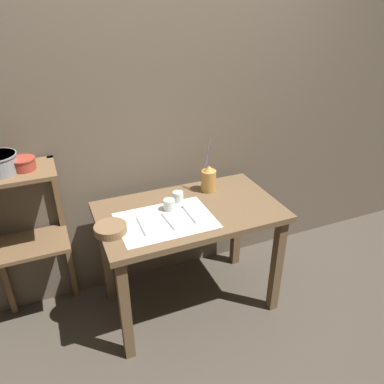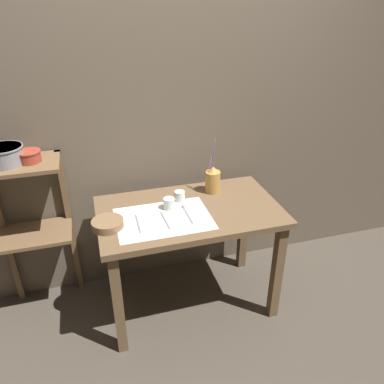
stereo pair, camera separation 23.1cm
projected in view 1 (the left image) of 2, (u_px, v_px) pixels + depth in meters
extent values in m
plane|color=#473F35|center=(190.00, 301.00, 2.73)|extent=(12.00, 12.00, 0.00)
cube|color=brown|center=(164.00, 124.00, 2.53)|extent=(7.00, 0.06, 2.40)
cube|color=brown|center=(189.00, 212.00, 2.38)|extent=(1.15, 0.68, 0.04)
cube|color=brown|center=(125.00, 311.00, 2.16)|extent=(0.06, 0.06, 0.74)
cube|color=brown|center=(277.00, 266.00, 2.51)|extent=(0.06, 0.06, 0.74)
cube|color=brown|center=(106.00, 255.00, 2.61)|extent=(0.06, 0.06, 0.74)
cube|color=brown|center=(236.00, 224.00, 2.96)|extent=(0.06, 0.06, 0.74)
cube|color=brown|center=(13.00, 173.00, 2.08)|extent=(0.46, 0.31, 0.02)
cube|color=brown|center=(30.00, 245.00, 2.31)|extent=(0.46, 0.31, 0.02)
cube|color=brown|center=(65.00, 233.00, 2.52)|extent=(0.04, 0.04, 1.11)
cube|color=white|center=(166.00, 220.00, 2.25)|extent=(0.57, 0.40, 0.00)
cylinder|color=#B7843D|center=(209.00, 181.00, 2.55)|extent=(0.10, 0.10, 0.15)
cone|color=#B7843D|center=(209.00, 168.00, 2.51)|extent=(0.08, 0.08, 0.04)
cylinder|color=slate|center=(207.00, 158.00, 2.46)|extent=(0.01, 0.02, 0.12)
cylinder|color=slate|center=(210.00, 152.00, 2.46)|extent=(0.01, 0.02, 0.20)
cylinder|color=slate|center=(207.00, 157.00, 2.47)|extent=(0.04, 0.03, 0.13)
cylinder|color=slate|center=(209.00, 156.00, 2.46)|extent=(0.02, 0.02, 0.15)
cylinder|color=slate|center=(208.00, 152.00, 2.45)|extent=(0.05, 0.04, 0.20)
cylinder|color=brown|center=(111.00, 229.00, 2.13)|extent=(0.19, 0.19, 0.05)
cylinder|color=#B7C1BC|center=(169.00, 205.00, 2.34)|extent=(0.07, 0.07, 0.07)
cylinder|color=#B7C1BC|center=(178.00, 197.00, 2.43)|extent=(0.07, 0.07, 0.07)
cube|color=gray|center=(141.00, 227.00, 2.18)|extent=(0.02, 0.20, 0.00)
cube|color=gray|center=(168.00, 221.00, 2.23)|extent=(0.02, 0.20, 0.00)
cube|color=gray|center=(189.00, 215.00, 2.29)|extent=(0.02, 0.20, 0.00)
sphere|color=gray|center=(183.00, 207.00, 2.37)|extent=(0.02, 0.02, 0.02)
cylinder|color=#9E3828|center=(23.00, 164.00, 2.08)|extent=(0.13, 0.13, 0.07)
cylinder|color=#9E3828|center=(22.00, 159.00, 2.07)|extent=(0.14, 0.14, 0.01)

